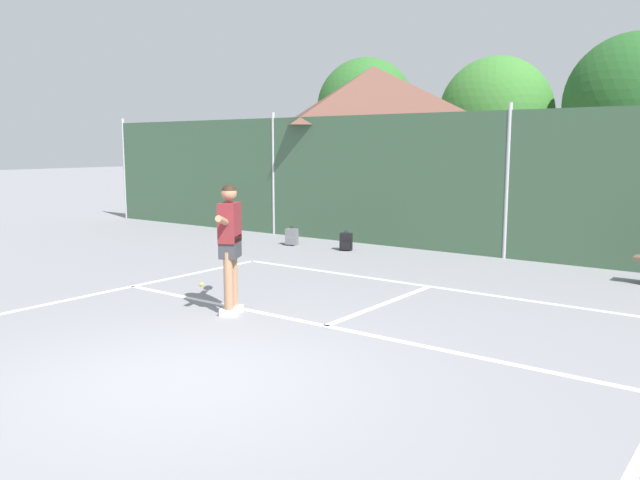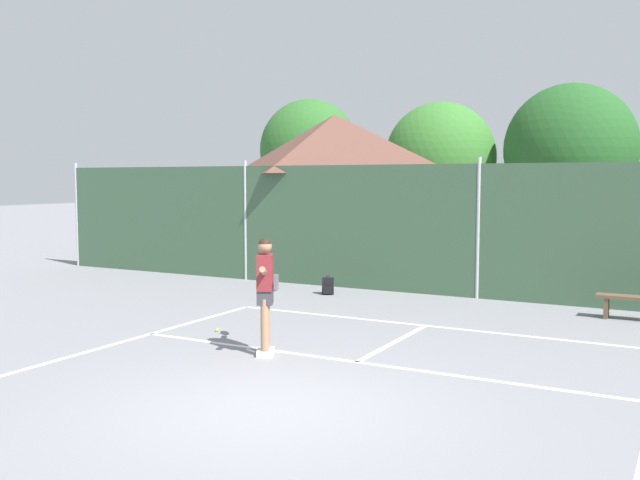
{
  "view_description": "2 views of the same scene",
  "coord_description": "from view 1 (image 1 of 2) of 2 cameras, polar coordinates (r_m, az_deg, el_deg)",
  "views": [
    {
      "loc": [
        4.87,
        -4.21,
        2.38
      ],
      "look_at": [
        -1.75,
        4.7,
        0.75
      ],
      "focal_mm": 35.85,
      "sensor_mm": 36.0,
      "label": 1
    },
    {
      "loc": [
        4.48,
        -6.98,
        2.77
      ],
      "look_at": [
        -1.86,
        4.73,
        1.62
      ],
      "focal_mm": 39.38,
      "sensor_mm": 36.0,
      "label": 2
    }
  ],
  "objects": [
    {
      "name": "court_markings",
      "position": [
        7.28,
        -8.18,
        -10.79
      ],
      "size": [
        8.3,
        11.1,
        0.01
      ],
      "color": "white",
      "rests_on": "ground"
    },
    {
      "name": "backpack_black",
      "position": [
        14.73,
        2.34,
        -0.18
      ],
      "size": [
        0.33,
        0.33,
        0.46
      ],
      "color": "black",
      "rests_on": "ground"
    },
    {
      "name": "ground_plane",
      "position": [
        6.86,
        -12.06,
        -12.12
      ],
      "size": [
        120.0,
        120.0,
        0.0
      ],
      "primitive_type": "plane",
      "color": "gray"
    },
    {
      "name": "backpack_grey",
      "position": [
        15.5,
        -2.55,
        0.24
      ],
      "size": [
        0.32,
        0.3,
        0.46
      ],
      "color": "slate",
      "rests_on": "ground"
    },
    {
      "name": "clubhouse_building",
      "position": [
        19.71,
        4.7,
        8.6
      ],
      "size": [
        5.49,
        5.6,
        4.76
      ],
      "color": "beige",
      "rests_on": "ground"
    },
    {
      "name": "treeline_backdrop",
      "position": [
        25.61,
        24.9,
        10.73
      ],
      "size": [
        26.29,
        4.4,
        6.35
      ],
      "color": "brown",
      "rests_on": "ground"
    },
    {
      "name": "chainlink_fence",
      "position": [
        14.1,
        16.38,
        4.72
      ],
      "size": [
        26.09,
        0.09,
        3.28
      ],
      "color": "#38563D",
      "rests_on": "ground"
    },
    {
      "name": "tennis_ball",
      "position": [
        11.16,
        -10.52,
        -3.92
      ],
      "size": [
        0.07,
        0.07,
        0.07
      ],
      "primitive_type": "sphere",
      "color": "#CCE033",
      "rests_on": "ground"
    },
    {
      "name": "tennis_player",
      "position": [
        9.1,
        -8.05,
        0.26
      ],
      "size": [
        0.82,
        1.24,
        1.85
      ],
      "color": "silver",
      "rests_on": "ground"
    }
  ]
}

